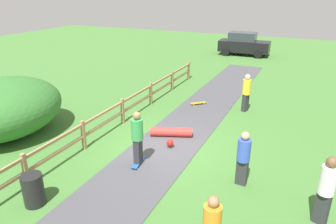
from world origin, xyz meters
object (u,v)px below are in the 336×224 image
object	(u,v)px
skater_riding	(137,136)
skater_fallen	(171,133)
bush_large	(4,108)
bystander_yellow	(246,91)
bystander_blue	(243,156)
skateboard_loose	(198,103)
parked_car_black	(244,44)
trash_bin	(33,190)
bystander_white	(326,187)

from	to	relation	value
skater_riding	skater_fallen	xyz separation A→B (m)	(0.15, 2.30, -0.86)
bush_large	bystander_yellow	xyz separation A→B (m)	(8.01, 6.49, -0.13)
skater_riding	bystander_blue	bearing A→B (deg)	6.09
skater_riding	skateboard_loose	xyz separation A→B (m)	(-0.14, 6.20, -0.97)
bush_large	bystander_yellow	size ratio (longest dim) A/B	2.63
bush_large	parked_car_black	bearing A→B (deg)	75.54
skater_riding	bystander_yellow	world-z (taller)	skater_riding
skater_fallen	bystander_yellow	distance (m)	4.57
bush_large	bystander_blue	xyz separation A→B (m)	(9.18, 0.51, -0.18)
trash_bin	skateboard_loose	world-z (taller)	trash_bin
skateboard_loose	parked_car_black	world-z (taller)	parked_car_black
trash_bin	bystander_white	world-z (taller)	bystander_white
skateboard_loose	bystander_yellow	distance (m)	2.45
bystander_white	bystander_yellow	bearing A→B (deg)	115.97
skateboard_loose	bystander_white	world-z (taller)	bystander_white
bystander_yellow	bystander_white	xyz separation A→B (m)	(3.32, -6.81, 0.05)
trash_bin	bystander_white	size ratio (longest dim) A/B	0.48
bush_large	skater_fallen	size ratio (longest dim) A/B	2.86
bush_large	bystander_yellow	distance (m)	10.31
skateboard_loose	parked_car_black	bearing A→B (deg)	92.97
skater_riding	parked_car_black	distance (m)	19.42
bush_large	parked_car_black	xyz separation A→B (m)	(5.05, 19.57, -0.16)
skateboard_loose	bystander_yellow	xyz separation A→B (m)	(2.28, 0.13, 0.90)
bush_large	bystander_white	bearing A→B (deg)	-1.60
trash_bin	bystander_blue	distance (m)	5.86
bush_large	trash_bin	world-z (taller)	bush_large
skateboard_loose	bystander_white	xyz separation A→B (m)	(5.59, -6.68, 0.95)
trash_bin	parked_car_black	world-z (taller)	parked_car_black
skater_riding	bystander_white	bearing A→B (deg)	-5.01
bystander_yellow	bystander_blue	distance (m)	6.09
bystander_blue	parked_car_black	distance (m)	19.50
skater_riding	skateboard_loose	size ratio (longest dim) A/B	2.57
skateboard_loose	bystander_blue	distance (m)	6.84
skater_fallen	parked_car_black	bearing A→B (deg)	93.25
bystander_white	trash_bin	bearing A→B (deg)	-160.62
bystander_white	skateboard_loose	bearing A→B (deg)	129.96
trash_bin	skateboard_loose	size ratio (longest dim) A/B	1.25
bystander_blue	skater_fallen	bearing A→B (deg)	148.45
skateboard_loose	bystander_blue	bearing A→B (deg)	-59.46
bush_large	parked_car_black	world-z (taller)	bush_large
skater_fallen	skateboard_loose	world-z (taller)	skater_fallen
trash_bin	bystander_blue	world-z (taller)	bystander_blue
skater_riding	bystander_white	world-z (taller)	skater_riding
bystander_blue	bystander_yellow	bearing A→B (deg)	101.09
skater_fallen	bystander_white	world-z (taller)	bystander_white
bush_large	skater_riding	world-z (taller)	bush_large
parked_car_black	trash_bin	bearing A→B (deg)	-91.78
parked_car_black	skater_fallen	bearing A→B (deg)	-86.75
bystander_yellow	parked_car_black	distance (m)	13.41
trash_bin	bystander_yellow	distance (m)	9.97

